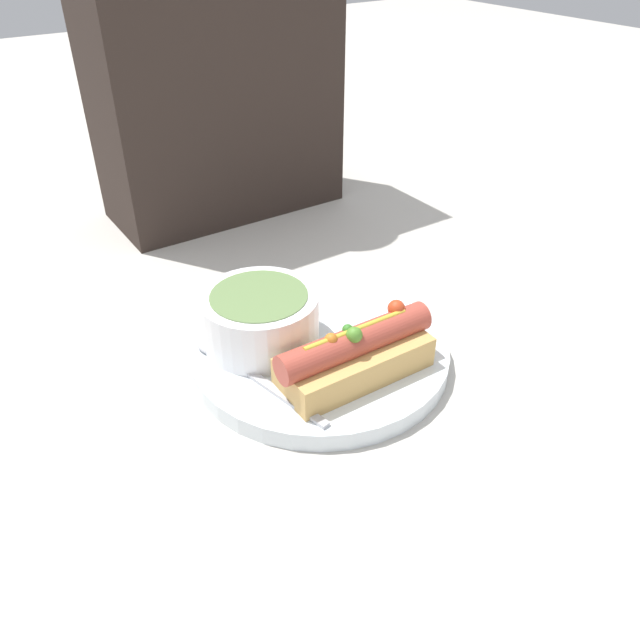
{
  "coord_description": "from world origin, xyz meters",
  "views": [
    {
      "loc": [
        -0.28,
        -0.42,
        0.39
      ],
      "look_at": [
        0.0,
        0.0,
        0.05
      ],
      "focal_mm": 35.0,
      "sensor_mm": 36.0,
      "label": 1
    }
  ],
  "objects_px": {
    "spoon": "(232,359)",
    "soup_bowl": "(260,316)",
    "seated_diner": "(212,37)",
    "hot_dog": "(357,354)"
  },
  "relations": [
    {
      "from": "soup_bowl",
      "to": "spoon",
      "type": "distance_m",
      "value": 0.05
    },
    {
      "from": "seated_diner",
      "to": "hot_dog",
      "type": "bearing_deg",
      "value": -101.45
    },
    {
      "from": "spoon",
      "to": "seated_diner",
      "type": "distance_m",
      "value": 0.46
    },
    {
      "from": "soup_bowl",
      "to": "seated_diner",
      "type": "relative_size",
      "value": 0.21
    },
    {
      "from": "spoon",
      "to": "soup_bowl",
      "type": "bearing_deg",
      "value": -82.23
    },
    {
      "from": "spoon",
      "to": "seated_diner",
      "type": "xyz_separation_m",
      "value": [
        0.18,
        0.37,
        0.22
      ]
    },
    {
      "from": "spoon",
      "to": "seated_diner",
      "type": "relative_size",
      "value": 0.33
    },
    {
      "from": "hot_dog",
      "to": "seated_diner",
      "type": "distance_m",
      "value": 0.5
    },
    {
      "from": "hot_dog",
      "to": "spoon",
      "type": "xyz_separation_m",
      "value": [
        -0.09,
        0.08,
        -0.02
      ]
    },
    {
      "from": "soup_bowl",
      "to": "seated_diner",
      "type": "height_order",
      "value": "seated_diner"
    }
  ]
}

